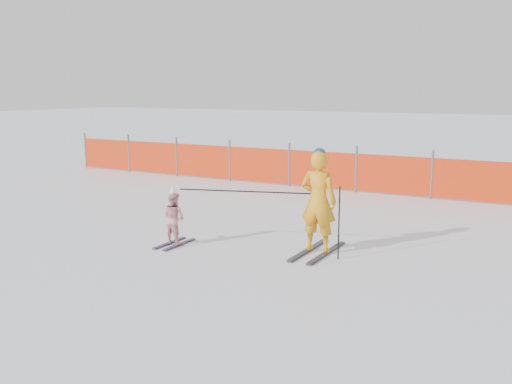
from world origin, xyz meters
TOP-DOWN VIEW (x-y plane):
  - ground at (0.00, 0.00)m, footprint 120.00×120.00m
  - adult at (1.05, 0.76)m, footprint 0.64×1.50m
  - child at (-1.39, -0.02)m, footprint 0.48×0.89m
  - ski_poles at (0.41, 0.44)m, footprint 2.79×0.73m
  - safety_fence at (-3.26, 6.65)m, footprint 14.21×0.06m

SIDE VIEW (x-z plane):
  - ground at x=0.00m, z-range 0.00..0.00m
  - child at x=-1.39m, z-range -0.05..1.06m
  - safety_fence at x=-3.26m, z-range -0.07..1.18m
  - ski_poles at x=0.41m, z-range 0.27..1.48m
  - adult at x=1.05m, z-range 0.00..1.79m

